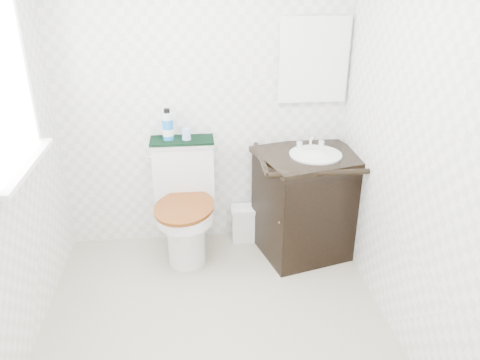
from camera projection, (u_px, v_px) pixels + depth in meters
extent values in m
plane|color=#AB9E89|center=(217.00, 335.00, 2.89)|extent=(2.40, 2.40, 0.00)
plane|color=white|center=(204.00, 96.00, 3.48)|extent=(2.40, 0.00, 2.40)
plane|color=white|center=(234.00, 310.00, 1.31)|extent=(2.40, 0.00, 2.40)
plane|color=white|center=(417.00, 147.00, 2.50)|extent=(0.00, 2.40, 2.40)
cube|color=silver|center=(314.00, 60.00, 3.43)|extent=(0.50, 0.02, 0.60)
cylinder|color=white|center=(186.00, 237.00, 3.53)|extent=(0.29, 0.29, 0.44)
cube|color=white|center=(186.00, 221.00, 3.75)|extent=(0.29, 0.28, 0.44)
cube|color=white|center=(183.00, 171.00, 3.59)|extent=(0.46, 0.18, 0.42)
cube|color=white|center=(182.00, 143.00, 3.50)|extent=(0.48, 0.20, 0.03)
cylinder|color=white|center=(185.00, 214.00, 3.40)|extent=(0.42, 0.42, 0.08)
cylinder|color=brown|center=(184.00, 207.00, 3.38)|extent=(0.52, 0.52, 0.03)
cube|color=black|center=(307.00, 205.00, 3.62)|extent=(0.82, 0.74, 0.78)
cube|color=black|center=(310.00, 156.00, 3.45)|extent=(0.87, 0.79, 0.04)
cylinder|color=white|center=(316.00, 155.00, 3.42)|extent=(0.38, 0.38, 0.01)
ellipsoid|color=white|center=(315.00, 161.00, 3.44)|extent=(0.33, 0.33, 0.17)
cylinder|color=silver|center=(311.00, 141.00, 3.54)|extent=(0.02, 0.02, 0.10)
cube|color=white|center=(243.00, 225.00, 3.86)|extent=(0.19, 0.15, 0.27)
cube|color=white|center=(244.00, 209.00, 3.80)|extent=(0.21, 0.17, 0.03)
cube|color=black|center=(182.00, 140.00, 3.49)|extent=(0.47, 0.22, 0.02)
cylinder|color=blue|center=(168.00, 129.00, 3.45)|extent=(0.08, 0.08, 0.15)
cylinder|color=silver|center=(167.00, 116.00, 3.41)|extent=(0.08, 0.08, 0.05)
cylinder|color=black|center=(167.00, 111.00, 3.39)|extent=(0.04, 0.04, 0.03)
cone|color=#92B7EF|center=(186.00, 134.00, 3.46)|extent=(0.07, 0.07, 0.08)
ellipsoid|color=teal|center=(298.00, 147.00, 3.54)|extent=(0.06, 0.04, 0.02)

